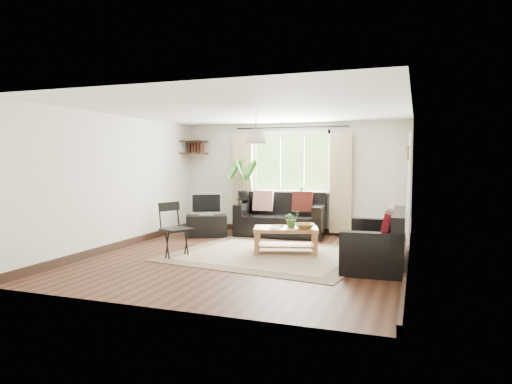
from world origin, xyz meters
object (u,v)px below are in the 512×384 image
(coffee_table, at_px, (286,240))
(palm_stand, at_px, (243,196))
(tv_stand, at_px, (206,226))
(folding_chair, at_px, (177,230))
(sofa_back, at_px, (281,215))
(sofa_right, at_px, (375,239))

(coffee_table, height_order, palm_stand, palm_stand)
(tv_stand, distance_m, palm_stand, 1.09)
(coffee_table, distance_m, tv_stand, 2.31)
(coffee_table, bearing_deg, folding_chair, -149.62)
(tv_stand, bearing_deg, coffee_table, -55.47)
(sofa_back, height_order, folding_chair, folding_chair)
(sofa_right, distance_m, tv_stand, 3.88)
(sofa_back, relative_size, tv_stand, 2.20)
(tv_stand, distance_m, folding_chair, 2.09)
(coffee_table, xyz_separation_m, tv_stand, (-2.04, 1.10, 0.00))
(palm_stand, xyz_separation_m, folding_chair, (-0.10, -2.76, -0.37))
(sofa_right, distance_m, palm_stand, 3.80)
(tv_stand, bearing_deg, folding_chair, -104.69)
(sofa_right, bearing_deg, sofa_back, -136.83)
(coffee_table, bearing_deg, sofa_right, -16.42)
(palm_stand, bearing_deg, folding_chair, -92.13)
(sofa_right, bearing_deg, coffee_table, -107.90)
(palm_stand, distance_m, folding_chair, 2.79)
(folding_chair, bearing_deg, coffee_table, -34.43)
(sofa_right, xyz_separation_m, palm_stand, (-3.01, 2.28, 0.41))
(sofa_back, bearing_deg, sofa_right, -48.87)
(sofa_back, relative_size, folding_chair, 2.04)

